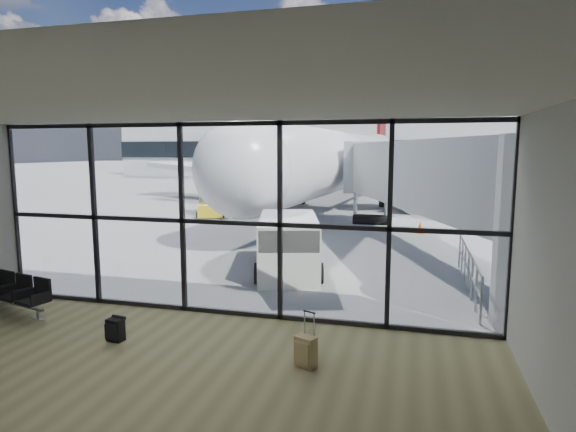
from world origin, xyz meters
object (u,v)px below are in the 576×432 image
at_px(airliner, 345,161).
at_px(seating_row, 19,292).
at_px(belt_loader, 262,198).
at_px(backpack, 115,330).
at_px(mobile_stairs, 211,208).
at_px(service_van, 288,245).
at_px(suitcase, 305,351).

bearing_deg(airliner, seating_row, -94.64).
bearing_deg(belt_loader, seating_row, -71.80).
height_order(backpack, airliner, airliner).
relative_size(belt_loader, mobile_stairs, 1.14).
bearing_deg(mobile_stairs, airliner, 29.13).
xyz_separation_m(seating_row, backpack, (3.28, -0.98, -0.26)).
distance_m(backpack, service_van, 6.56).
xyz_separation_m(seating_row, belt_loader, (-1.31, 23.03, 0.04)).
bearing_deg(mobile_stairs, belt_loader, 56.17).
distance_m(backpack, airliner, 26.52).
bearing_deg(service_van, airliner, 77.91).
relative_size(suitcase, mobile_stairs, 0.31).
height_order(airliner, mobile_stairs, airliner).
relative_size(backpack, airliner, 0.01).
relative_size(backpack, mobile_stairs, 0.16).
height_order(backpack, suitcase, suitcase).
xyz_separation_m(service_van, belt_loader, (-6.59, 17.80, -0.37)).
distance_m(seating_row, belt_loader, 23.07).
relative_size(backpack, service_van, 0.12).
bearing_deg(backpack, suitcase, 6.94).
distance_m(airliner, mobile_stairs, 11.02).
relative_size(airliner, belt_loader, 10.69).
xyz_separation_m(backpack, suitcase, (4.00, -0.18, 0.06)).
xyz_separation_m(service_van, mobile_stairs, (-7.85, 11.79, -0.41)).
bearing_deg(airliner, belt_loader, -152.17).
bearing_deg(suitcase, belt_loader, 132.72).
bearing_deg(service_van, mobile_stairs, 108.33).
bearing_deg(backpack, seating_row, 172.92).
bearing_deg(backpack, airliner, 97.65).
bearing_deg(service_van, seating_row, -150.64).
bearing_deg(backpack, service_van, 81.64).
bearing_deg(airliner, service_van, -82.12).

